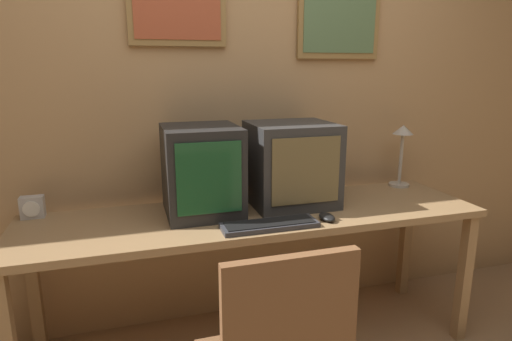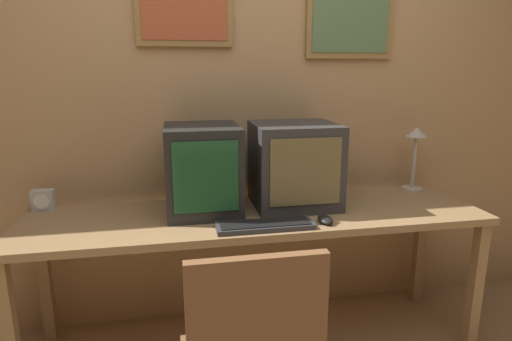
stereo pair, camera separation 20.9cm
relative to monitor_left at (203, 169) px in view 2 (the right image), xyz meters
The scene contains 8 objects.
wall_back 0.53m from the monitor_left, 52.01° to the left, with size 8.00×0.08×2.60m.
desk 0.40m from the monitor_left, 17.62° to the right, with size 2.29×0.61×0.76m.
monitor_left is the anchor object (origin of this frame).
monitor_right 0.48m from the monitor_left, ahead, with size 0.43×0.40×0.43m.
keyboard_main 0.44m from the monitor_left, 49.55° to the right, with size 0.44×0.14×0.03m.
mouse_near_keyboard 0.65m from the monitor_left, 27.55° to the right, with size 0.07×0.11×0.03m.
desk_clock 0.83m from the monitor_left, 168.64° to the left, with size 0.11×0.06×0.11m.
desk_lamp 1.25m from the monitor_left, ahead, with size 0.12×0.12×0.38m.
Camera 2 is at (-0.39, -0.88, 1.47)m, focal length 30.00 mm.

